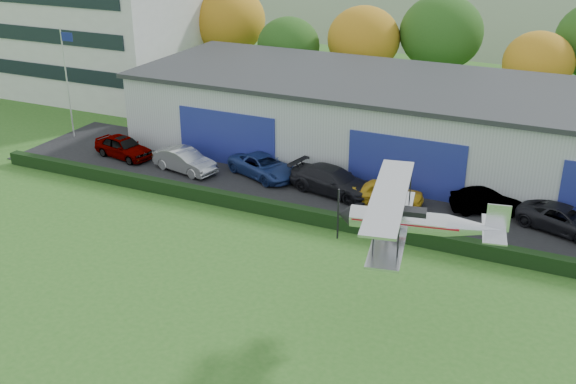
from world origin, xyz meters
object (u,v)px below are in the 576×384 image
at_px(car_1, 185,161).
at_px(car_4, 388,193).
at_px(car_3, 333,181).
at_px(car_5, 487,202).
at_px(hangar, 432,124).
at_px(car_6, 565,219).
at_px(office_block, 95,29).
at_px(biplane, 413,220).
at_px(car_2, 263,166).
at_px(car_0, 123,147).
at_px(flagpole, 67,73).

xyz_separation_m(car_1, car_4, (13.34, 0.62, -0.04)).
xyz_separation_m(car_3, car_5, (8.84, 1.06, -0.13)).
xyz_separation_m(hangar, car_6, (9.04, -7.17, -1.93)).
xyz_separation_m(office_block, biplane, (36.89, -26.42, -0.18)).
bearing_deg(car_6, car_5, 100.66).
bearing_deg(office_block, car_2, -30.12).
xyz_separation_m(car_1, car_3, (9.87, 0.77, 0.05)).
bearing_deg(car_0, office_block, 54.65).
bearing_deg(flagpole, car_1, -12.12).
bearing_deg(car_2, car_1, 127.78).
bearing_deg(biplane, car_1, 137.24).
xyz_separation_m(office_block, car_2, (24.17, -14.02, -4.48)).
relative_size(car_2, car_5, 1.24).
xyz_separation_m(car_0, car_6, (28.00, 0.75, -0.07)).
height_order(flagpole, car_3, flagpole).
height_order(car_0, car_5, car_0).
height_order(hangar, car_2, hangar).
bearing_deg(car_0, car_3, -77.31).
bearing_deg(hangar, car_6, -38.43).
height_order(car_1, car_4, car_1).
relative_size(flagpole, car_5, 2.00).
distance_m(hangar, office_block, 33.84).
bearing_deg(hangar, biplane, -78.65).
distance_m(car_1, car_5, 18.80).
height_order(office_block, car_1, office_block).
bearing_deg(car_5, flagpole, 68.57).
height_order(hangar, car_1, hangar).
bearing_deg(car_6, car_0, 111.02).
height_order(car_4, car_5, car_4).
distance_m(car_2, car_3, 4.95).
xyz_separation_m(flagpole, car_3, (20.97, -1.62, -3.95)).
bearing_deg(car_4, car_0, 82.11).
height_order(car_6, biplane, biplane).
distance_m(office_block, car_3, 32.84).
height_order(office_block, car_0, office_block).
height_order(office_block, car_6, office_block).
bearing_deg(flagpole, car_6, -2.02).
distance_m(flagpole, car_2, 16.58).
height_order(office_block, car_4, office_block).
bearing_deg(car_4, car_1, 84.22).
xyz_separation_m(car_2, car_3, (4.92, -0.60, 0.10)).
distance_m(car_1, car_3, 9.90).
distance_m(car_0, car_4, 18.51).
bearing_deg(car_3, car_0, 102.76).
relative_size(car_4, biplane, 0.55).
bearing_deg(car_5, car_6, -119.19).
xyz_separation_m(car_6, biplane, (-5.15, -12.22, 4.30)).
distance_m(office_block, flagpole, 15.33).
relative_size(hangar, car_1, 9.10).
relative_size(car_0, car_3, 0.81).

